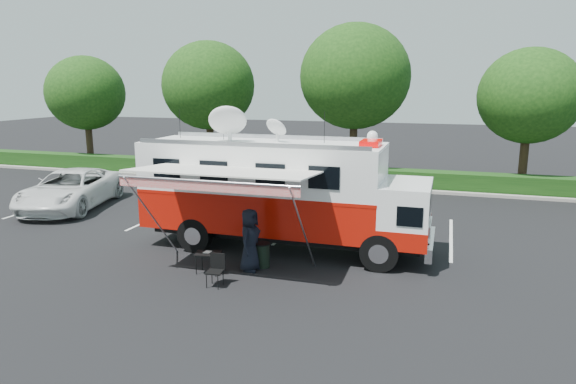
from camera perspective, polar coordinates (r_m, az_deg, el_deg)
name	(u,v)px	position (r m, az deg, el deg)	size (l,w,h in m)	color
ground_plane	(284,249)	(17.75, -0.49, -6.33)	(120.00, 120.00, 0.00)	black
back_border	(375,94)	(29.23, 9.61, 10.68)	(60.00, 6.14, 8.87)	#9E998E
stall_lines	(295,225)	(20.63, 0.75, -3.69)	(24.12, 5.50, 0.01)	silver
command_truck	(281,192)	(17.25, -0.76, 0.02)	(9.74, 2.68, 4.68)	black
awning	(222,175)	(14.83, -7.34, 1.93)	(5.32, 2.74, 3.21)	silver
white_suv	(72,208)	(25.48, -22.88, -1.63)	(2.87, 6.22, 1.73)	silver
person	(250,270)	(15.86, -4.20, -8.64)	(0.94, 0.61, 1.92)	black
folding_table	(208,254)	(15.54, -8.85, -6.84)	(0.86, 0.68, 0.65)	black
folding_chair	(216,267)	(14.65, -7.99, -8.25)	(0.48, 0.50, 0.92)	black
trash_bin	(262,255)	(15.99, -2.91, -6.98)	(0.51, 0.51, 0.77)	black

